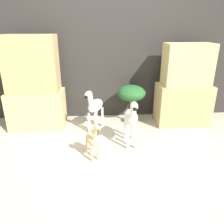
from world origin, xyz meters
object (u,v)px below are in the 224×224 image
potted_palm_front (131,95)px  zebra_left (95,106)px  zebra_right (131,117)px  giraffe_figurine (92,139)px

potted_palm_front → zebra_left: bearing=-155.9°
zebra_right → zebra_left: same height
zebra_right → zebra_left: (-0.49, 0.48, 0.00)m
zebra_right → potted_palm_front: zebra_right is taller
zebra_right → zebra_left: bearing=135.4°
zebra_left → zebra_right: bearing=-44.6°
zebra_left → giraffe_figurine: zebra_left is taller
zebra_right → giraffe_figurine: (-0.51, -0.27, -0.15)m
giraffe_figurine → zebra_left: bearing=88.3°
zebra_left → giraffe_figurine: 0.77m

